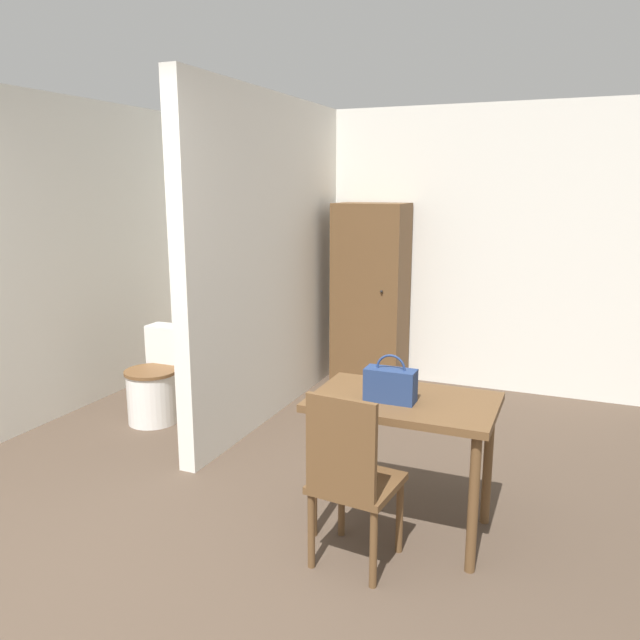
% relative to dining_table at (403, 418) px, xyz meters
% --- Properties ---
extents(wall_back, '(4.96, 0.12, 2.50)m').
position_rel_dining_table_xyz_m(wall_back, '(-0.99, 2.67, 0.62)').
color(wall_back, silver).
rests_on(wall_back, ground_plane).
extents(wall_left, '(0.12, 4.95, 2.50)m').
position_rel_dining_table_xyz_m(wall_left, '(-3.02, 0.64, 0.62)').
color(wall_left, silver).
rests_on(wall_left, ground_plane).
extents(partition_wall, '(0.12, 2.49, 2.50)m').
position_rel_dining_table_xyz_m(partition_wall, '(-1.46, 1.37, 0.62)').
color(partition_wall, silver).
rests_on(partition_wall, ground_plane).
extents(dining_table, '(0.95, 0.60, 0.74)m').
position_rel_dining_table_xyz_m(dining_table, '(0.00, 0.00, 0.00)').
color(dining_table, brown).
rests_on(dining_table, ground_plane).
extents(wooden_chair, '(0.42, 0.42, 0.90)m').
position_rel_dining_table_xyz_m(wooden_chair, '(-0.13, -0.43, -0.16)').
color(wooden_chair, brown).
rests_on(wooden_chair, ground_plane).
extents(toilet, '(0.41, 0.55, 0.72)m').
position_rel_dining_table_xyz_m(toilet, '(-2.21, 0.83, -0.34)').
color(toilet, white).
rests_on(toilet, ground_plane).
extents(handbag, '(0.26, 0.11, 0.25)m').
position_rel_dining_table_xyz_m(handbag, '(-0.05, -0.07, 0.20)').
color(handbag, navy).
rests_on(handbag, dining_table).
extents(wooden_cabinet, '(0.63, 0.47, 1.66)m').
position_rel_dining_table_xyz_m(wooden_cabinet, '(-0.96, 2.37, 0.20)').
color(wooden_cabinet, brown).
rests_on(wooden_cabinet, ground_plane).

